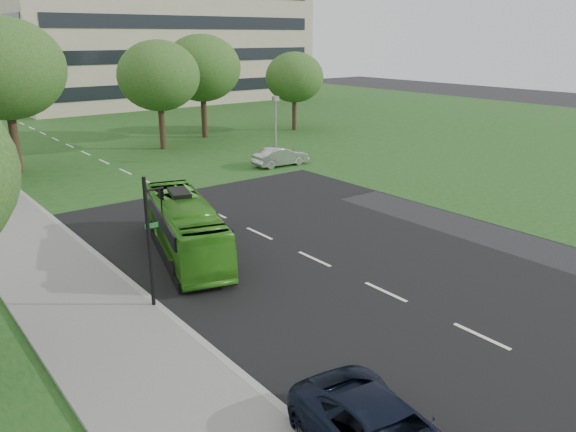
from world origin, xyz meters
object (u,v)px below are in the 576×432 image
at_px(tree_park_b, 4,69).
at_px(tree_park_e, 294,77).
at_px(sedan, 281,156).
at_px(tree_park_c, 159,76).
at_px(camera_pole, 276,120).
at_px(office_building, 156,8).
at_px(tree_park_d, 202,68).
at_px(traffic_light, 152,233).
at_px(bus, 185,227).

height_order(tree_park_b, tree_park_e, tree_park_b).
height_order(tree_park_e, sedan, tree_park_e).
xyz_separation_m(tree_park_c, camera_pole, (4.30, -9.74, -2.77)).
xyz_separation_m(office_building, tree_park_d, (-10.75, -31.25, -6.35)).
bearing_deg(traffic_light, tree_park_e, 35.19).
distance_m(tree_park_c, traffic_light, 29.04).
xyz_separation_m(tree_park_d, sedan, (-1.65, -13.71, -5.48)).
bearing_deg(tree_park_d, camera_pole, -95.51).
distance_m(tree_park_b, tree_park_e, 26.24).
relative_size(tree_park_b, tree_park_c, 1.18).
distance_m(sedan, traffic_light, 22.48).
bearing_deg(office_building, tree_park_d, -108.97).
bearing_deg(sedan, office_building, -12.09).
xyz_separation_m(bus, traffic_light, (-3.14, -3.85, 1.51)).
bearing_deg(bus, tree_park_e, 59.78).
height_order(tree_park_e, bus, tree_park_e).
relative_size(office_building, tree_park_e, 5.36).
relative_size(tree_park_e, traffic_light, 1.62).
distance_m(office_building, sedan, 48.11).
bearing_deg(tree_park_b, tree_park_d, 14.19).
relative_size(tree_park_d, tree_park_e, 1.21).
height_order(tree_park_b, sedan, tree_park_b).
bearing_deg(office_building, camera_pole, -105.27).
height_order(tree_park_b, traffic_light, tree_park_b).
xyz_separation_m(tree_park_d, tree_park_e, (9.07, -1.76, -1.07)).
height_order(office_building, tree_park_b, office_building).
xyz_separation_m(tree_park_b, traffic_light, (-1.29, -24.41, -4.13)).
height_order(tree_park_c, tree_park_e, tree_park_c).
distance_m(bus, sedan, 17.50).
relative_size(tree_park_b, tree_park_d, 1.12).
height_order(office_building, tree_park_c, office_building).
relative_size(office_building, tree_park_b, 3.95).
distance_m(sedan, camera_pole, 2.71).
relative_size(office_building, tree_park_d, 4.41).
relative_size(sedan, traffic_light, 0.88).
distance_m(tree_park_d, camera_pole, 12.98).
height_order(tree_park_e, traffic_light, tree_park_e).
relative_size(office_building, traffic_light, 8.66).
distance_m(office_building, bus, 62.81).
height_order(tree_park_c, tree_park_d, tree_park_d).
distance_m(tree_park_c, bus, 24.50).
bearing_deg(tree_park_e, tree_park_d, 169.01).
bearing_deg(tree_park_c, tree_park_d, 27.02).
bearing_deg(tree_park_b, office_building, 52.05).
distance_m(tree_park_e, camera_pole, 15.04).
relative_size(tree_park_b, camera_pole, 2.12).
bearing_deg(office_building, tree_park_e, -92.90).
height_order(tree_park_b, tree_park_d, tree_park_b).
bearing_deg(tree_park_d, bus, -121.32).
distance_m(tree_park_b, tree_park_d, 17.53).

